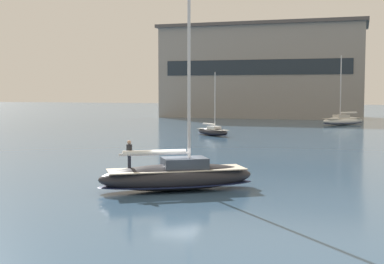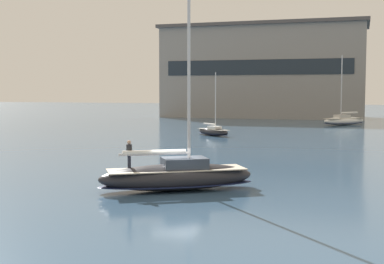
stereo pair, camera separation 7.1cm
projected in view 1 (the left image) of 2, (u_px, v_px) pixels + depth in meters
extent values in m
plane|color=#385675|center=(177.00, 190.00, 31.88)|extent=(400.00, 400.00, 0.00)
cube|color=gray|center=(262.00, 73.00, 117.34)|extent=(42.83, 15.85, 19.39)
cube|color=#1E2833|center=(256.00, 67.00, 109.65)|extent=(38.55, 0.10, 3.10)
cube|color=#514C4C|center=(263.00, 27.00, 116.55)|extent=(44.03, 17.05, 0.70)
ellipsoid|color=#232328|center=(177.00, 177.00, 31.82)|extent=(9.29, 7.11, 1.58)
ellipsoid|color=#19234C|center=(177.00, 184.00, 31.86)|extent=(9.39, 7.18, 0.19)
cube|color=beige|center=(177.00, 169.00, 31.79)|extent=(8.12, 6.17, 0.06)
cube|color=#333D4C|center=(184.00, 163.00, 31.87)|extent=(3.18, 2.92, 0.65)
cylinder|color=silver|center=(189.00, 71.00, 31.51)|extent=(0.19, 0.19, 11.64)
cylinder|color=silver|center=(154.00, 154.00, 31.38)|extent=(3.65, 2.34, 0.16)
cylinder|color=white|center=(154.00, 152.00, 31.37)|extent=(3.34, 2.20, 0.25)
cylinder|color=#232838|center=(129.00, 163.00, 31.37)|extent=(0.28, 0.28, 0.85)
cylinder|color=#262628|center=(129.00, 150.00, 31.31)|extent=(0.47, 0.47, 0.65)
sphere|color=tan|center=(129.00, 142.00, 31.27)|extent=(0.24, 0.24, 0.24)
ellipsoid|color=#232328|center=(213.00, 132.00, 70.10)|extent=(5.74, 4.95, 1.01)
ellipsoid|color=#19234C|center=(213.00, 134.00, 70.12)|extent=(5.80, 5.00, 0.12)
cube|color=#BCB7A8|center=(213.00, 129.00, 70.07)|extent=(5.01, 4.30, 0.06)
cube|color=silver|center=(214.00, 128.00, 69.81)|extent=(2.03, 1.94, 0.42)
cylinder|color=silver|center=(215.00, 101.00, 69.39)|extent=(0.12, 0.12, 7.44)
cylinder|color=silver|center=(209.00, 124.00, 70.73)|extent=(2.19, 1.71, 0.10)
cylinder|color=white|center=(209.00, 124.00, 70.72)|extent=(2.01, 1.60, 0.16)
ellipsoid|color=white|center=(343.00, 121.00, 91.35)|extent=(7.78, 7.67, 1.45)
ellipsoid|color=#19234C|center=(343.00, 123.00, 91.38)|extent=(7.86, 7.74, 0.17)
cube|color=beige|center=(343.00, 118.00, 91.32)|extent=(6.78, 6.68, 0.06)
cube|color=beige|center=(341.00, 116.00, 91.10)|extent=(2.88, 2.87, 0.60)
cylinder|color=silver|center=(341.00, 87.00, 90.59)|extent=(0.17, 0.17, 10.67)
cylinder|color=silver|center=(349.00, 113.00, 91.81)|extent=(2.85, 2.78, 0.15)
cylinder|color=white|center=(349.00, 112.00, 91.80)|extent=(2.64, 2.58, 0.23)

